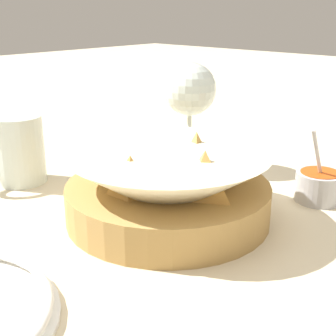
{
  "coord_description": "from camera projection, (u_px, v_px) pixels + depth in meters",
  "views": [
    {
      "loc": [
        0.42,
        0.36,
        0.25
      ],
      "look_at": [
        0.03,
        0.01,
        0.07
      ],
      "focal_mm": 50.0,
      "sensor_mm": 36.0,
      "label": 1
    }
  ],
  "objects": [
    {
      "name": "ground_plane",
      "position": [
        183.0,
        208.0,
        0.61
      ],
      "size": [
        4.0,
        4.0,
        0.0
      ],
      "primitive_type": "plane",
      "color": "beige"
    },
    {
      "name": "sauce_cup",
      "position": [
        319.0,
        185.0,
        0.62
      ],
      "size": [
        0.07,
        0.06,
        0.11
      ],
      "color": "#B7B7BC",
      "rests_on": "ground_plane"
    },
    {
      "name": "beer_mug",
      "position": [
        18.0,
        152.0,
        0.68
      ],
      "size": [
        0.11,
        0.07,
        0.1
      ],
      "color": "silver",
      "rests_on": "ground_plane"
    },
    {
      "name": "wine_glass",
      "position": [
        190.0,
        93.0,
        0.73
      ],
      "size": [
        0.08,
        0.08,
        0.17
      ],
      "color": "silver",
      "rests_on": "ground_plane"
    },
    {
      "name": "food_basket",
      "position": [
        168.0,
        189.0,
        0.57
      ],
      "size": [
        0.25,
        0.25,
        0.1
      ],
      "color": "#B2894C",
      "rests_on": "ground_plane"
    }
  ]
}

